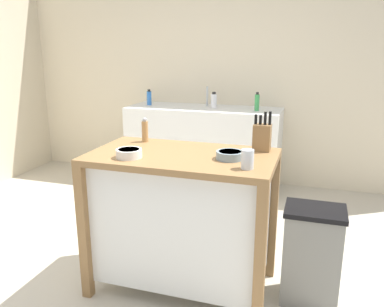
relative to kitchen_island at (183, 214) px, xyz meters
name	(u,v)px	position (x,y,z in m)	size (l,w,h in m)	color
ground_plane	(143,288)	(-0.24, -0.13, -0.52)	(6.11, 6.11, 0.00)	#BCB29E
wall_back	(228,71)	(-0.24, 2.32, 0.78)	(5.11, 0.10, 2.60)	beige
kitchen_island	(183,214)	(0.00, 0.00, 0.00)	(1.16, 0.66, 0.93)	olive
knife_block	(262,137)	(0.46, 0.23, 0.50)	(0.11, 0.09, 0.25)	olive
bowl_ceramic_wide	(230,155)	(0.31, -0.02, 0.43)	(0.16, 0.16, 0.05)	gray
bowl_stoneware_deep	(129,153)	(-0.28, -0.18, 0.44)	(0.16, 0.16, 0.05)	silver
drinking_cup	(247,159)	(0.44, -0.18, 0.46)	(0.07, 0.07, 0.11)	silver
pepper_grinder	(145,130)	(-0.35, 0.23, 0.49)	(0.04, 0.04, 0.17)	#AD7F4C
trash_bin	(312,255)	(0.82, 0.09, -0.20)	(0.36, 0.28, 0.63)	slate
sink_counter	(203,147)	(-0.43, 1.97, -0.06)	(1.71, 0.60, 0.91)	silver
sink_faucet	(207,96)	(-0.43, 2.11, 0.50)	(0.02, 0.02, 0.22)	#B7BCC1
bottle_dish_soap	(257,102)	(0.17, 1.93, 0.49)	(0.05, 0.05, 0.20)	green
bottle_spray_cleaner	(149,98)	(-1.09, 1.97, 0.48)	(0.05, 0.05, 0.18)	blue
bottle_hand_soap	(214,100)	(-0.32, 2.00, 0.47)	(0.07, 0.07, 0.17)	white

